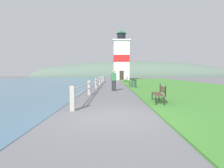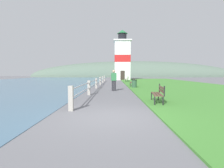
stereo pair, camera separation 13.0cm
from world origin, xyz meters
name	(u,v)px [view 2 (the right image)]	position (x,y,z in m)	size (l,w,h in m)	color
ground_plane	(110,117)	(0.00, 0.00, 0.00)	(160.00, 160.00, 0.00)	slate
grass_verge	(175,85)	(7.67, 15.60, 0.03)	(12.00, 46.81, 0.06)	#428433
seawall_railing	(98,81)	(-1.57, 13.76, 0.59)	(0.18, 25.70, 1.01)	#A8A399
park_bench_near	(159,93)	(2.38, 2.75, 0.54)	(0.67, 1.69, 0.94)	brown
park_bench_midway	(133,82)	(2.29, 13.74, 0.54)	(0.61, 1.90, 0.94)	brown
park_bench_far	(127,79)	(2.51, 24.46, 0.54)	(0.55, 2.00, 0.94)	brown
lighthouse	(122,58)	(2.05, 32.85, 4.80)	(3.85, 3.85, 10.91)	white
person_strolling	(114,80)	(0.16, 8.84, 0.96)	(0.46, 0.28, 1.78)	#28282D
trash_bin	(134,84)	(2.23, 11.70, 0.42)	(0.54, 0.54, 0.84)	#2D5138
distant_hillside	(134,77)	(8.00, 61.20, 0.00)	(80.00, 16.00, 12.00)	#566B5B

